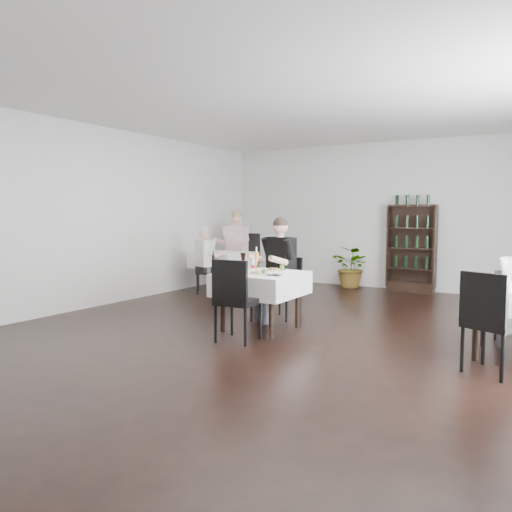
# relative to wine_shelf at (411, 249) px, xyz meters

# --- Properties ---
(room_shell) EXTENTS (9.00, 9.00, 9.00)m
(room_shell) POSITION_rel_wine_shelf_xyz_m (-0.60, -4.31, 0.65)
(room_shell) COLOR black
(room_shell) RESTS_ON ground
(wine_shelf) EXTENTS (0.90, 0.28, 1.75)m
(wine_shelf) POSITION_rel_wine_shelf_xyz_m (0.00, 0.00, 0.00)
(wine_shelf) COLOR black
(wine_shelf) RESTS_ON ground
(main_table) EXTENTS (1.03, 1.03, 0.77)m
(main_table) POSITION_rel_wine_shelf_xyz_m (-0.90, -4.31, -0.23)
(main_table) COLOR black
(main_table) RESTS_ON ground
(left_table) EXTENTS (0.98, 0.98, 0.77)m
(left_table) POSITION_rel_wine_shelf_xyz_m (-3.30, -1.81, -0.23)
(left_table) COLOR black
(left_table) RESTS_ON ground
(potted_tree) EXTENTS (0.93, 0.86, 0.87)m
(potted_tree) POSITION_rel_wine_shelf_xyz_m (-1.17, -0.11, -0.41)
(potted_tree) COLOR #2D5D20
(potted_tree) RESTS_ON ground
(main_chair_far) EXTENTS (0.45, 0.45, 0.90)m
(main_chair_far) POSITION_rel_wine_shelf_xyz_m (-0.97, -3.47, -0.33)
(main_chair_far) COLOR black
(main_chair_far) RESTS_ON ground
(main_chair_near) EXTENTS (0.50, 0.50, 1.01)m
(main_chair_near) POSITION_rel_wine_shelf_xyz_m (-0.83, -5.05, -0.27)
(main_chair_near) COLOR black
(main_chair_near) RESTS_ON ground
(left_chair_far) EXTENTS (0.54, 0.54, 1.13)m
(left_chair_far) POSITION_rel_wine_shelf_xyz_m (-3.16, -1.13, -0.20)
(left_chair_far) COLOR black
(left_chair_far) RESTS_ON ground
(left_chair_near) EXTENTS (0.42, 0.42, 0.87)m
(left_chair_near) POSITION_rel_wine_shelf_xyz_m (-3.22, -2.39, -0.35)
(left_chair_near) COLOR black
(left_chair_near) RESTS_ON ground
(right_chair_near) EXTENTS (0.60, 0.60, 1.00)m
(right_chair_near) POSITION_rel_wine_shelf_xyz_m (1.93, -4.79, -0.27)
(right_chair_near) COLOR black
(right_chair_near) RESTS_ON ground
(diner_main) EXTENTS (0.64, 0.68, 1.50)m
(diner_main) POSITION_rel_wine_shelf_xyz_m (-1.01, -3.69, 0.03)
(diner_main) COLOR #424249
(diner_main) RESTS_ON ground
(diner_left_far) EXTENTS (0.60, 0.60, 1.61)m
(diner_left_far) POSITION_rel_wine_shelf_xyz_m (-3.39, -1.20, 0.09)
(diner_left_far) COLOR #424249
(diner_left_far) RESTS_ON ground
(diner_left_near) EXTENTS (0.58, 0.61, 1.30)m
(diner_left_near) POSITION_rel_wine_shelf_xyz_m (-3.19, -2.43, -0.09)
(diner_left_near) COLOR #424249
(diner_left_near) RESTS_ON ground
(plate_far) EXTENTS (0.32, 0.32, 0.08)m
(plate_far) POSITION_rel_wine_shelf_xyz_m (-0.80, -4.05, -0.06)
(plate_far) COLOR white
(plate_far) RESTS_ON main_table
(plate_near) EXTENTS (0.30, 0.30, 0.07)m
(plate_near) POSITION_rel_wine_shelf_xyz_m (-0.80, -4.53, -0.06)
(plate_near) COLOR white
(plate_near) RESTS_ON main_table
(pilsner_dark) EXTENTS (0.07, 0.07, 0.32)m
(pilsner_dark) POSITION_rel_wine_shelf_xyz_m (-1.17, -4.33, 0.05)
(pilsner_dark) COLOR black
(pilsner_dark) RESTS_ON main_table
(pilsner_lager) EXTENTS (0.08, 0.08, 0.33)m
(pilsner_lager) POSITION_rel_wine_shelf_xyz_m (-1.06, -4.17, 0.06)
(pilsner_lager) COLOR #C18531
(pilsner_lager) RESTS_ON main_table
(coke_bottle) EXTENTS (0.06, 0.06, 0.22)m
(coke_bottle) POSITION_rel_wine_shelf_xyz_m (-1.02, -4.32, 0.01)
(coke_bottle) COLOR silver
(coke_bottle) RESTS_ON main_table
(napkin_cutlery) EXTENTS (0.21, 0.21, 0.02)m
(napkin_cutlery) POSITION_rel_wine_shelf_xyz_m (-0.61, -4.50, -0.07)
(napkin_cutlery) COLOR black
(napkin_cutlery) RESTS_ON main_table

